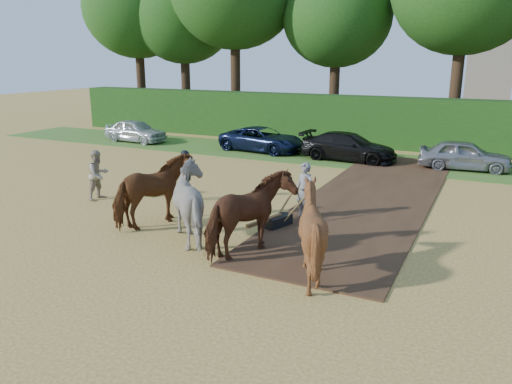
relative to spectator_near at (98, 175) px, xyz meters
The scene contains 8 objects.
ground 8.25m from the spectator_near, 15.61° to the right, with size 120.00×120.00×0.00m, color gold.
earth_strip 10.59m from the spectator_near, 27.03° to the left, with size 4.50×17.00×0.05m, color #472D1C.
grass_verge 14.22m from the spectator_near, 56.20° to the left, with size 50.00×5.00×0.03m, color #38601E.
hedgerow 18.11m from the spectator_near, 64.15° to the left, with size 46.00×1.60×3.00m, color #14380F.
spectator_near is the anchor object (origin of this frame).
spectator_far 3.35m from the spectator_near, 21.52° to the left, with size 1.14×0.48×1.95m, color #252A32.
plough_team 7.19m from the spectator_near, 18.18° to the right, with size 7.99×5.80×2.30m.
parked_cars 14.70m from the spectator_near, 53.26° to the left, with size 34.91×3.39×1.46m.
Camera 1 is at (5.60, -11.80, 5.30)m, focal length 35.00 mm.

